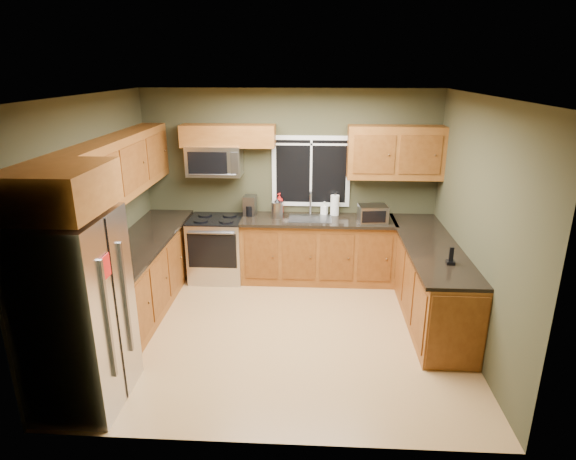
# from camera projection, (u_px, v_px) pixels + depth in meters

# --- Properties ---
(floor) EXTENTS (4.20, 4.20, 0.00)m
(floor) POSITION_uv_depth(u_px,v_px,m) (282.00, 331.00, 5.71)
(floor) COLOR #B2824E
(floor) RESTS_ON ground
(ceiling) EXTENTS (4.20, 4.20, 0.00)m
(ceiling) POSITION_uv_depth(u_px,v_px,m) (281.00, 95.00, 4.83)
(ceiling) COLOR white
(ceiling) RESTS_ON back_wall
(back_wall) EXTENTS (4.20, 0.00, 4.20)m
(back_wall) POSITION_uv_depth(u_px,v_px,m) (290.00, 185.00, 6.97)
(back_wall) COLOR #393823
(back_wall) RESTS_ON ground
(front_wall) EXTENTS (4.20, 0.00, 4.20)m
(front_wall) POSITION_uv_depth(u_px,v_px,m) (265.00, 298.00, 3.57)
(front_wall) COLOR #393823
(front_wall) RESTS_ON ground
(left_wall) EXTENTS (0.00, 3.60, 3.60)m
(left_wall) POSITION_uv_depth(u_px,v_px,m) (95.00, 220.00, 5.38)
(left_wall) COLOR #393823
(left_wall) RESTS_ON ground
(right_wall) EXTENTS (0.00, 3.60, 3.60)m
(right_wall) POSITION_uv_depth(u_px,v_px,m) (477.00, 226.00, 5.16)
(right_wall) COLOR #393823
(right_wall) RESTS_ON ground
(window) EXTENTS (1.12, 0.03, 1.02)m
(window) POSITION_uv_depth(u_px,v_px,m) (311.00, 171.00, 6.87)
(window) COLOR white
(window) RESTS_ON back_wall
(base_cabinets_left) EXTENTS (0.60, 2.65, 0.90)m
(base_cabinets_left) POSITION_uv_depth(u_px,v_px,m) (143.00, 276.00, 6.11)
(base_cabinets_left) COLOR brown
(base_cabinets_left) RESTS_ON ground
(countertop_left) EXTENTS (0.65, 2.65, 0.04)m
(countertop_left) POSITION_uv_depth(u_px,v_px,m) (142.00, 242.00, 5.95)
(countertop_left) COLOR black
(countertop_left) RESTS_ON base_cabinets_left
(base_cabinets_back) EXTENTS (2.17, 0.60, 0.90)m
(base_cabinets_back) POSITION_uv_depth(u_px,v_px,m) (318.00, 251.00, 6.96)
(base_cabinets_back) COLOR brown
(base_cabinets_back) RESTS_ON ground
(countertop_back) EXTENTS (2.17, 0.65, 0.04)m
(countertop_back) POSITION_uv_depth(u_px,v_px,m) (318.00, 220.00, 6.78)
(countertop_back) COLOR black
(countertop_back) RESTS_ON base_cabinets_back
(base_cabinets_peninsula) EXTENTS (0.60, 2.52, 0.90)m
(base_cabinets_peninsula) POSITION_uv_depth(u_px,v_px,m) (429.00, 281.00, 5.98)
(base_cabinets_peninsula) COLOR brown
(base_cabinets_peninsula) RESTS_ON ground
(countertop_peninsula) EXTENTS (0.65, 2.50, 0.04)m
(countertop_peninsula) POSITION_uv_depth(u_px,v_px,m) (431.00, 245.00, 5.84)
(countertop_peninsula) COLOR black
(countertop_peninsula) RESTS_ON base_cabinets_peninsula
(upper_cabinets_left) EXTENTS (0.33, 2.65, 0.72)m
(upper_cabinets_left) POSITION_uv_depth(u_px,v_px,m) (120.00, 167.00, 5.66)
(upper_cabinets_left) COLOR brown
(upper_cabinets_left) RESTS_ON left_wall
(upper_cabinets_back_left) EXTENTS (1.30, 0.33, 0.30)m
(upper_cabinets_back_left) POSITION_uv_depth(u_px,v_px,m) (228.00, 136.00, 6.63)
(upper_cabinets_back_left) COLOR brown
(upper_cabinets_back_left) RESTS_ON back_wall
(upper_cabinets_back_right) EXTENTS (1.30, 0.33, 0.72)m
(upper_cabinets_back_right) POSITION_uv_depth(u_px,v_px,m) (395.00, 152.00, 6.57)
(upper_cabinets_back_right) COLOR brown
(upper_cabinets_back_right) RESTS_ON back_wall
(upper_cabinet_over_fridge) EXTENTS (0.72, 0.90, 0.38)m
(upper_cabinet_over_fridge) POSITION_uv_depth(u_px,v_px,m) (58.00, 189.00, 3.91)
(upper_cabinet_over_fridge) COLOR brown
(upper_cabinet_over_fridge) RESTS_ON left_wall
(refrigerator) EXTENTS (0.74, 0.90, 1.80)m
(refrigerator) POSITION_uv_depth(u_px,v_px,m) (77.00, 313.00, 4.28)
(refrigerator) COLOR #B7B7BC
(refrigerator) RESTS_ON ground
(range) EXTENTS (0.76, 0.69, 0.94)m
(range) POSITION_uv_depth(u_px,v_px,m) (217.00, 248.00, 7.00)
(range) COLOR #B7B7BC
(range) RESTS_ON ground
(microwave) EXTENTS (0.76, 0.41, 0.42)m
(microwave) POSITION_uv_depth(u_px,v_px,m) (215.00, 160.00, 6.72)
(microwave) COLOR #B7B7BC
(microwave) RESTS_ON back_wall
(sink) EXTENTS (0.60, 0.42, 0.36)m
(sink) POSITION_uv_depth(u_px,v_px,m) (310.00, 217.00, 6.79)
(sink) COLOR slate
(sink) RESTS_ON countertop_back
(toaster_oven) EXTENTS (0.41, 0.33, 0.24)m
(toaster_oven) POSITION_uv_depth(u_px,v_px,m) (373.00, 214.00, 6.60)
(toaster_oven) COLOR #B7B7BC
(toaster_oven) RESTS_ON countertop_back
(coffee_maker) EXTENTS (0.19, 0.24, 0.28)m
(coffee_maker) POSITION_uv_depth(u_px,v_px,m) (250.00, 206.00, 6.92)
(coffee_maker) COLOR slate
(coffee_maker) RESTS_ON countertop_back
(kettle) EXTENTS (0.17, 0.17, 0.29)m
(kettle) POSITION_uv_depth(u_px,v_px,m) (277.00, 209.00, 6.78)
(kettle) COLOR #B7B7BC
(kettle) RESTS_ON countertop_back
(paper_towel_roll) EXTENTS (0.14, 0.14, 0.32)m
(paper_towel_roll) POSITION_uv_depth(u_px,v_px,m) (335.00, 205.00, 6.91)
(paper_towel_roll) COLOR white
(paper_towel_roll) RESTS_ON countertop_back
(soap_bottle_a) EXTENTS (0.16, 0.16, 0.30)m
(soap_bottle_a) POSITION_uv_depth(u_px,v_px,m) (279.00, 204.00, 6.97)
(soap_bottle_a) COLOR red
(soap_bottle_a) RESTS_ON countertop_back
(soap_bottle_b) EXTENTS (0.11, 0.11, 0.19)m
(soap_bottle_b) POSITION_uv_depth(u_px,v_px,m) (324.00, 208.00, 6.95)
(soap_bottle_b) COLOR white
(soap_bottle_b) RESTS_ON countertop_back
(cordless_phone) EXTENTS (0.09, 0.09, 0.20)m
(cordless_phone) POSITION_uv_depth(u_px,v_px,m) (451.00, 259.00, 5.21)
(cordless_phone) COLOR black
(cordless_phone) RESTS_ON countertop_peninsula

